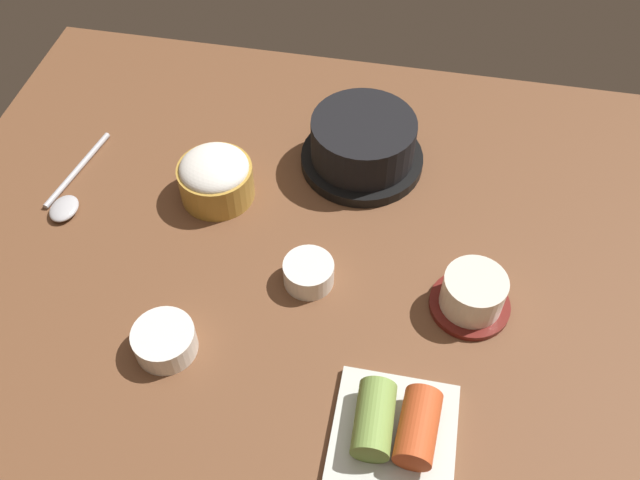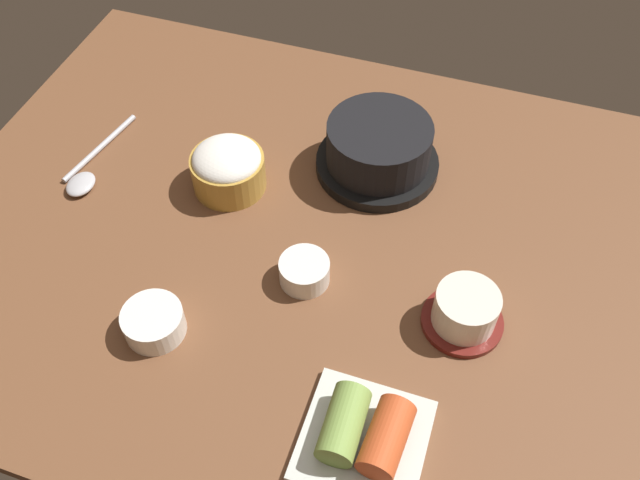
% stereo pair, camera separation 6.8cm
% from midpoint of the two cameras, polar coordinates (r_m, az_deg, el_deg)
% --- Properties ---
extents(dining_table, '(1.00, 0.76, 0.02)m').
position_cam_midpoint_polar(dining_table, '(0.87, -3.27, -0.54)').
color(dining_table, brown).
rests_on(dining_table, ground).
extents(stone_pot, '(0.17, 0.17, 0.08)m').
position_cam_midpoint_polar(stone_pot, '(0.93, 1.53, 8.04)').
color(stone_pot, black).
rests_on(stone_pot, dining_table).
extents(rice_bowl, '(0.10, 0.10, 0.07)m').
position_cam_midpoint_polar(rice_bowl, '(0.91, -10.96, 5.17)').
color(rice_bowl, '#B78C38').
rests_on(rice_bowl, dining_table).
extents(tea_cup_with_saucer, '(0.10, 0.10, 0.05)m').
position_cam_midpoint_polar(tea_cup_with_saucer, '(0.80, 10.39, -4.67)').
color(tea_cup_with_saucer, maroon).
rests_on(tea_cup_with_saucer, dining_table).
extents(banchan_cup_center, '(0.06, 0.06, 0.03)m').
position_cam_midpoint_polar(banchan_cup_center, '(0.81, -3.37, -2.86)').
color(banchan_cup_center, white).
rests_on(banchan_cup_center, dining_table).
extents(kimchi_plate, '(0.13, 0.13, 0.05)m').
position_cam_midpoint_polar(kimchi_plate, '(0.71, 3.57, -15.65)').
color(kimchi_plate, silver).
rests_on(kimchi_plate, dining_table).
extents(side_bowl_near, '(0.07, 0.07, 0.03)m').
position_cam_midpoint_polar(side_bowl_near, '(0.79, -15.44, -8.29)').
color(side_bowl_near, white).
rests_on(side_bowl_near, dining_table).
extents(spoon, '(0.05, 0.17, 0.01)m').
position_cam_midpoint_polar(spoon, '(0.98, -22.36, 3.38)').
color(spoon, '#B7B7BC').
rests_on(spoon, dining_table).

